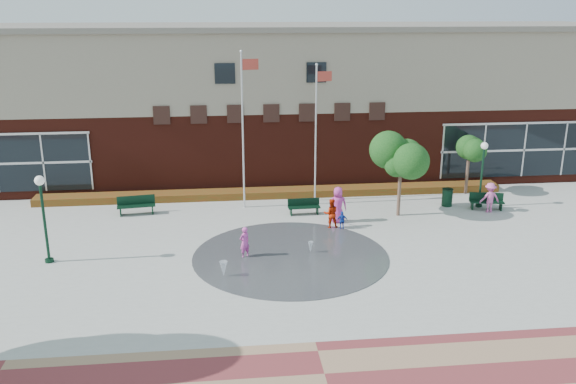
{
  "coord_description": "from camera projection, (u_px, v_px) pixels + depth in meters",
  "views": [
    {
      "loc": [
        -2.75,
        -21.0,
        10.35
      ],
      "look_at": [
        0.0,
        4.0,
        2.6
      ],
      "focal_mm": 38.0,
      "sensor_mm": 36.0,
      "label": 1
    }
  ],
  "objects": [
    {
      "name": "flower_bed",
      "position": [
        273.0,
        197.0,
        34.3
      ],
      "size": [
        26.0,
        1.2,
        0.4
      ],
      "primitive_type": "cube",
      "color": "#A11A0D",
      "rests_on": "ground"
    },
    {
      "name": "flagpole_left",
      "position": [
        243.0,
        123.0,
        31.15
      ],
      "size": [
        0.95,
        0.29,
        8.22
      ],
      "rotation": [
        0.0,
        0.0,
        0.22
      ],
      "color": "silver",
      "rests_on": "ground"
    },
    {
      "name": "trash_can",
      "position": [
        447.0,
        197.0,
        32.55
      ],
      "size": [
        0.59,
        0.59,
        0.97
      ],
      "color": "black",
      "rests_on": "ground"
    },
    {
      "name": "tree_mid",
      "position": [
        401.0,
        157.0,
        30.31
      ],
      "size": [
        2.5,
        2.5,
        4.22
      ],
      "color": "#4F372C",
      "rests_on": "ground"
    },
    {
      "name": "library_building",
      "position": [
        265.0,
        99.0,
        38.52
      ],
      "size": [
        44.4,
        10.4,
        9.2
      ],
      "color": "#4C180F",
      "rests_on": "ground"
    },
    {
      "name": "adult_red",
      "position": [
        331.0,
        214.0,
        29.3
      ],
      "size": [
        0.72,
        0.57,
        1.46
      ],
      "primitive_type": "imported",
      "rotation": [
        0.0,
        0.0,
        3.12
      ],
      "color": "red",
      "rests_on": "ground"
    },
    {
      "name": "ground",
      "position": [
        299.0,
        287.0,
        23.28
      ],
      "size": [
        120.0,
        120.0,
        0.0
      ],
      "primitive_type": "plane",
      "color": "#666056",
      "rests_on": "ground"
    },
    {
      "name": "water_jet_a",
      "position": [
        224.0,
        277.0,
        24.17
      ],
      "size": [
        0.33,
        0.33,
        0.63
      ],
      "primitive_type": "cone",
      "rotation": [
        3.14,
        0.0,
        0.0
      ],
      "color": "white",
      "rests_on": "ground"
    },
    {
      "name": "flagpole_right",
      "position": [
        317.0,
        126.0,
        32.4
      ],
      "size": [
        0.91,
        0.23,
        7.46
      ],
      "rotation": [
        0.0,
        0.0,
        0.17
      ],
      "color": "silver",
      "rests_on": "ground"
    },
    {
      "name": "person_bench",
      "position": [
        490.0,
        198.0,
        31.49
      ],
      "size": [
        1.03,
        0.6,
        1.59
      ],
      "primitive_type": "imported",
      "rotation": [
        0.0,
        0.0,
        3.16
      ],
      "color": "#E160AD",
      "rests_on": "ground"
    },
    {
      "name": "bench_left",
      "position": [
        137.0,
        209.0,
        31.29
      ],
      "size": [
        1.97,
        0.78,
        0.96
      ],
      "rotation": [
        0.0,
        0.0,
        0.13
      ],
      "color": "black",
      "rests_on": "ground"
    },
    {
      "name": "lamp_right",
      "position": [
        482.0,
        167.0,
        31.91
      ],
      "size": [
        0.37,
        0.37,
        3.53
      ],
      "color": "black",
      "rests_on": "ground"
    },
    {
      "name": "splash_pad",
      "position": [
        291.0,
        257.0,
        26.13
      ],
      "size": [
        8.4,
        8.4,
        0.01
      ],
      "primitive_type": "cylinder",
      "color": "#383A3D",
      "rests_on": "ground"
    },
    {
      "name": "bench_right",
      "position": [
        486.0,
        205.0,
        32.04
      ],
      "size": [
        1.82,
        0.84,
        0.88
      ],
      "rotation": [
        0.0,
        0.0,
        -0.2
      ],
      "color": "black",
      "rests_on": "ground"
    },
    {
      "name": "plaza_concrete",
      "position": [
        288.0,
        248.0,
        27.08
      ],
      "size": [
        46.0,
        18.0,
        0.01
      ],
      "primitive_type": "cube",
      "color": "#A8A8A0",
      "rests_on": "ground"
    },
    {
      "name": "adult_pink",
      "position": [
        338.0,
        205.0,
        29.98
      ],
      "size": [
        0.91,
        0.61,
        1.82
      ],
      "primitive_type": "imported",
      "rotation": [
        0.0,
        0.0,
        3.1
      ],
      "color": "#C3399E",
      "rests_on": "ground"
    },
    {
      "name": "tree_small_right",
      "position": [
        469.0,
        154.0,
        34.17
      ],
      "size": [
        1.89,
        1.89,
        3.23
      ],
      "color": "#4F372C",
      "rests_on": "ground"
    },
    {
      "name": "child_splash",
      "position": [
        245.0,
        242.0,
        25.89
      ],
      "size": [
        0.59,
        0.56,
        1.36
      ],
      "primitive_type": "imported",
      "rotation": [
        0.0,
        0.0,
        3.79
      ],
      "color": "#DF49B3",
      "rests_on": "ground"
    },
    {
      "name": "water_jet_b",
      "position": [
        310.0,
        253.0,
        26.48
      ],
      "size": [
        0.22,
        0.22,
        0.5
      ],
      "primitive_type": "cone",
      "rotation": [
        3.14,
        0.0,
        0.0
      ],
      "color": "white",
      "rests_on": "ground"
    },
    {
      "name": "child_blue",
      "position": [
        342.0,
        221.0,
        29.17
      ],
      "size": [
        0.55,
        0.26,
        0.91
      ],
      "primitive_type": "imported",
      "rotation": [
        0.0,
        0.0,
        3.08
      ],
      "color": "#1941BD",
      "rests_on": "ground"
    },
    {
      "name": "lamp_left",
      "position": [
        43.0,
        209.0,
        24.87
      ],
      "size": [
        0.4,
        0.4,
        3.77
      ],
      "color": "black",
      "rests_on": "ground"
    },
    {
      "name": "bench_mid",
      "position": [
        304.0,
        210.0,
        31.29
      ],
      "size": [
        1.66,
        0.52,
        0.83
      ],
      "rotation": [
        0.0,
        0.0,
        0.04
      ],
      "color": "black",
      "rests_on": "ground"
    }
  ]
}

